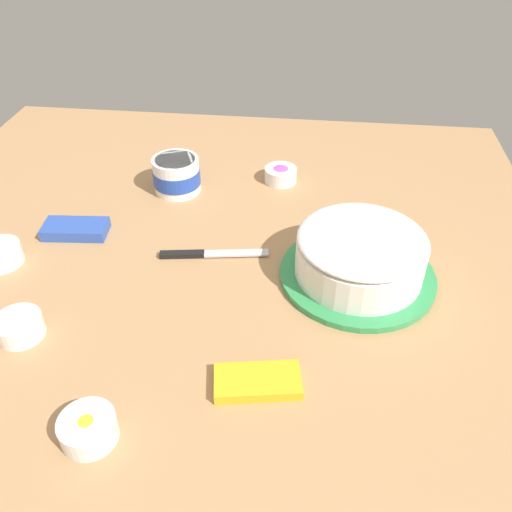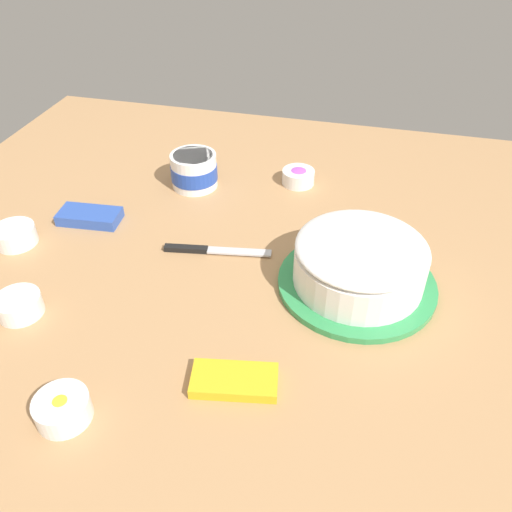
{
  "view_description": "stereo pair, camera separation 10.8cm",
  "coord_description": "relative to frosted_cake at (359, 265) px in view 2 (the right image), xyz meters",
  "views": [
    {
      "loc": [
        0.21,
        -0.85,
        0.71
      ],
      "look_at": [
        0.11,
        -0.0,
        0.04
      ],
      "focal_mm": 36.78,
      "sensor_mm": 36.0,
      "label": 1
    },
    {
      "loc": [
        0.32,
        -0.83,
        0.71
      ],
      "look_at": [
        0.11,
        -0.0,
        0.04
      ],
      "focal_mm": 36.78,
      "sensor_mm": 36.0,
      "label": 2
    }
  ],
  "objects": [
    {
      "name": "ground_plane",
      "position": [
        -0.32,
        0.01,
        -0.06
      ],
      "size": [
        1.54,
        1.54,
        0.0
      ],
      "primitive_type": "plane",
      "color": "tan"
    },
    {
      "name": "frosted_cake",
      "position": [
        0.0,
        0.0,
        0.0
      ],
      "size": [
        0.32,
        0.32,
        0.12
      ],
      "color": "#339351",
      "rests_on": "ground_plane"
    },
    {
      "name": "frosting_tub",
      "position": [
        -0.45,
        0.3,
        -0.01
      ],
      "size": [
        0.12,
        0.12,
        0.09
      ],
      "color": "white",
      "rests_on": "ground_plane"
    },
    {
      "name": "spreading_knife",
      "position": [
        -0.33,
        0.03,
        -0.05
      ],
      "size": [
        0.24,
        0.06,
        0.01
      ],
      "color": "silver",
      "rests_on": "ground_plane"
    },
    {
      "name": "sprinkle_bowl_blue",
      "position": [
        -0.61,
        -0.23,
        -0.03
      ],
      "size": [
        0.09,
        0.09,
        0.04
      ],
      "color": "white",
      "rests_on": "ground_plane"
    },
    {
      "name": "sprinkle_bowl_rainbow",
      "position": [
        -0.19,
        0.37,
        -0.03
      ],
      "size": [
        0.08,
        0.08,
        0.04
      ],
      "color": "white",
      "rests_on": "ground_plane"
    },
    {
      "name": "sprinkle_bowl_yellow",
      "position": [
        -0.41,
        -0.42,
        -0.03
      ],
      "size": [
        0.09,
        0.09,
        0.04
      ],
      "color": "white",
      "rests_on": "ground_plane"
    },
    {
      "name": "sprinkle_bowl_green",
      "position": [
        -0.75,
        -0.04,
        -0.03
      ],
      "size": [
        0.09,
        0.09,
        0.04
      ],
      "color": "white",
      "rests_on": "ground_plane"
    },
    {
      "name": "candy_box_lower",
      "position": [
        -0.64,
        0.08,
        -0.04
      ],
      "size": [
        0.15,
        0.08,
        0.03
      ],
      "primitive_type": "cube",
      "rotation": [
        0.0,
        0.0,
        0.08
      ],
      "color": "#2D51B2",
      "rests_on": "ground_plane"
    },
    {
      "name": "candy_box_upper",
      "position": [
        -0.17,
        -0.3,
        -0.05
      ],
      "size": [
        0.15,
        0.09,
        0.02
      ],
      "primitive_type": "cube",
      "rotation": [
        0.0,
        0.0,
        0.17
      ],
      "color": "yellow",
      "rests_on": "ground_plane"
    }
  ]
}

